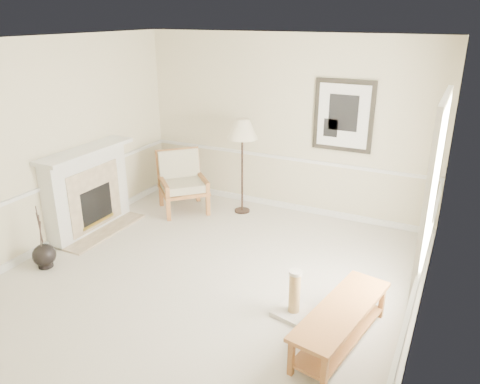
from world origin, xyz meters
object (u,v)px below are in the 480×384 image
at_px(floor_lamp, 242,132).
at_px(scratching_post, 294,301).
at_px(armchair, 182,179).
at_px(bench, 341,320).
at_px(floor_vase, 44,256).

bearing_deg(floor_lamp, scratching_post, -52.76).
distance_m(armchair, bench, 4.10).
distance_m(floor_lamp, scratching_post, 3.21).
relative_size(bench, scratching_post, 2.76).
distance_m(armchair, floor_lamp, 1.35).
bearing_deg(floor_lamp, bench, -47.64).
height_order(floor_vase, armchair, armchair).
xyz_separation_m(floor_vase, bench, (3.93, 0.21, 0.12)).
bearing_deg(bench, floor_vase, -176.90).
height_order(floor_vase, scratching_post, floor_vase).
bearing_deg(scratching_post, bench, -23.23).
bearing_deg(floor_vase, floor_lamp, 61.47).
height_order(floor_vase, floor_lamp, floor_lamp).
xyz_separation_m(floor_vase, armchair, (0.54, 2.52, 0.37)).
height_order(armchair, scratching_post, armchair).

